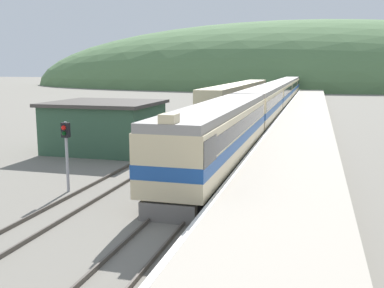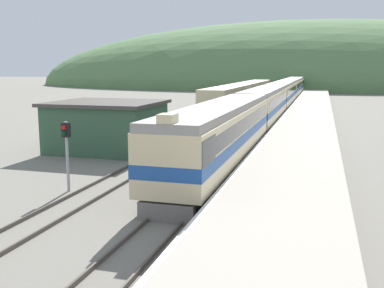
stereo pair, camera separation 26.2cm
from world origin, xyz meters
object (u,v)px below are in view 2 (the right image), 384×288
at_px(siding_train, 243,97).
at_px(signal_post_siding, 66,141).
at_px(express_train_lead_car, 220,134).
at_px(carriage_fourth, 291,88).
at_px(carriage_fifth, 297,84).
at_px(carriage_third, 282,94).
at_px(carriage_second, 264,106).

height_order(siding_train, signal_post_siding, siding_train).
xyz_separation_m(express_train_lead_car, carriage_fourth, (0.00, 61.50, -0.01)).
bearing_deg(carriage_fourth, carriage_fifth, 90.00).
height_order(carriage_third, signal_post_siding, carriage_third).
bearing_deg(carriage_third, carriage_fourth, 90.00).
bearing_deg(carriage_third, carriage_second, -90.00).
relative_size(carriage_fifth, siding_train, 0.50).
bearing_deg(signal_post_siding, express_train_lead_car, 48.14).
height_order(express_train_lead_car, signal_post_siding, express_train_lead_car).
bearing_deg(siding_train, carriage_third, 47.06).
bearing_deg(siding_train, signal_post_siding, -91.79).
bearing_deg(signal_post_siding, carriage_second, 77.58).
bearing_deg(express_train_lead_car, carriage_second, 90.00).
bearing_deg(carriage_third, carriage_fifth, 90.00).
xyz_separation_m(carriage_second, signal_post_siding, (-6.12, -27.78, 0.37)).
height_order(carriage_second, carriage_fifth, same).
distance_m(siding_train, signal_post_siding, 42.95).
distance_m(carriage_second, siding_train, 15.88).
relative_size(carriage_fifth, signal_post_siding, 5.61).
distance_m(carriage_second, carriage_third, 20.27).
bearing_deg(siding_train, carriage_fourth, 79.36).
bearing_deg(carriage_fifth, carriage_second, -90.00).
height_order(carriage_third, carriage_fifth, same).
height_order(carriage_second, siding_train, carriage_second).
xyz_separation_m(carriage_third, signal_post_siding, (-6.12, -48.05, 0.37)).
relative_size(express_train_lead_car, carriage_fifth, 1.05).
bearing_deg(carriage_second, express_train_lead_car, -90.00).
bearing_deg(carriage_fourth, signal_post_siding, -95.12).
distance_m(carriage_second, carriage_fourth, 40.55).
distance_m(express_train_lead_car, signal_post_siding, 9.18).
bearing_deg(siding_train, carriage_fifth, 84.03).
relative_size(express_train_lead_car, carriage_second, 1.05).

